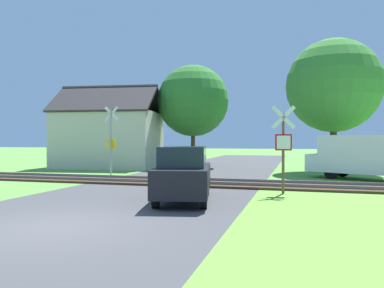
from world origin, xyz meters
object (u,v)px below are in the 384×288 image
object	(u,v)px
crossing_sign_far	(111,138)
tree_right	(334,86)
house	(110,138)
parked_car	(184,174)
mail_truck	(362,155)
stop_sign_near	(283,144)
tree_center	(193,101)

from	to	relation	value
crossing_sign_far	tree_right	size ratio (longest dim) A/B	0.48
house	parked_car	world-z (taller)	house
mail_truck	parked_car	world-z (taller)	mail_truck
stop_sign_near	crossing_sign_far	xyz separation A→B (m)	(-9.74, 5.06, 0.30)
stop_sign_near	tree_right	bearing A→B (deg)	-114.28
crossing_sign_far	house	world-z (taller)	house
stop_sign_near	house	bearing A→B (deg)	-49.75
house	tree_center	distance (m)	6.72
tree_right	parked_car	size ratio (longest dim) A/B	1.94
mail_truck	tree_right	bearing A→B (deg)	39.22
mail_truck	stop_sign_near	bearing A→B (deg)	175.90
mail_truck	parked_car	xyz separation A→B (m)	(-6.67, -8.76, -0.34)
tree_center	mail_truck	bearing A→B (deg)	-31.21
stop_sign_near	parked_car	distance (m)	4.09
tree_center	mail_truck	world-z (taller)	tree_center
crossing_sign_far	house	size ratio (longest dim) A/B	0.50
house	mail_truck	distance (m)	16.99
crossing_sign_far	mail_truck	size ratio (longest dim) A/B	0.75
parked_car	tree_right	bearing A→B (deg)	54.59
tree_right	tree_center	distance (m)	9.88
tree_right	parked_car	world-z (taller)	tree_right
crossing_sign_far	tree_right	world-z (taller)	tree_right
mail_truck	parked_car	bearing A→B (deg)	168.91
tree_center	mail_truck	xyz separation A→B (m)	(10.63, -6.44, -3.67)
tree_right	parked_car	bearing A→B (deg)	-113.50
tree_right	mail_truck	xyz separation A→B (m)	(0.99, -4.29, -4.10)
stop_sign_near	tree_center	size ratio (longest dim) A/B	0.43
crossing_sign_far	tree_right	bearing A→B (deg)	23.02
crossing_sign_far	parked_car	xyz separation A→B (m)	(6.69, -7.62, -1.24)
stop_sign_near	mail_truck	size ratio (longest dim) A/B	0.63
stop_sign_near	mail_truck	world-z (taller)	stop_sign_near
stop_sign_near	crossing_sign_far	world-z (taller)	crossing_sign_far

